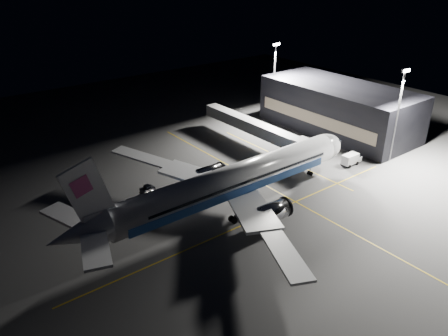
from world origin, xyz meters
name	(u,v)px	position (x,y,z in m)	size (l,w,h in m)	color
ground	(234,206)	(0.00, 0.00, 0.00)	(200.00, 200.00, 0.00)	#4C4C4F
guide_line_main	(273,190)	(10.00, 0.00, 0.01)	(0.25, 80.00, 0.01)	gold
guide_line_cross	(255,220)	(0.00, -6.00, 0.01)	(70.00, 0.25, 0.01)	gold
guide_line_side	(281,158)	(22.00, 10.00, 0.01)	(0.25, 40.00, 0.01)	gold
airliner	(229,182)	(-1.08, 0.00, 5.16)	(61.48, 54.22, 16.64)	silver
terminal	(338,108)	(45.98, 14.00, 6.00)	(18.12, 40.00, 12.00)	black
jet_bridge	(258,129)	(22.00, 18.06, 4.58)	(3.60, 34.40, 6.30)	#B2B2B7
floodlight_mast_north	(274,74)	(40.00, 31.99, 12.37)	(2.40, 0.68, 20.70)	#59595E
floodlight_mast_south	(399,108)	(40.00, -6.01, 12.37)	(2.40, 0.67, 20.70)	#59595E
service_truck	(351,159)	(31.52, -1.99, 1.37)	(5.05, 2.32, 2.56)	silver
baggage_tug	(148,190)	(-10.31, 13.52, 0.86)	(2.73, 2.26, 1.87)	black
safety_cone_a	(214,198)	(-1.48, 4.00, 0.26)	(0.35, 0.35, 0.53)	#EF470A
safety_cone_b	(245,187)	(6.00, 4.00, 0.29)	(0.39, 0.39, 0.58)	#EF470A
safety_cone_c	(168,195)	(-7.74, 10.22, 0.27)	(0.36, 0.36, 0.53)	#EF470A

